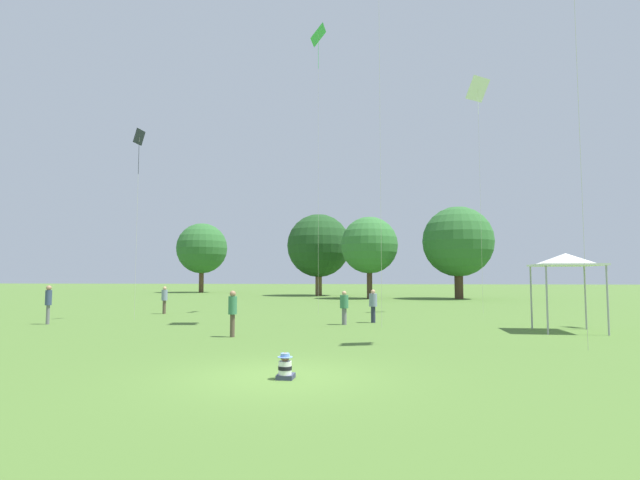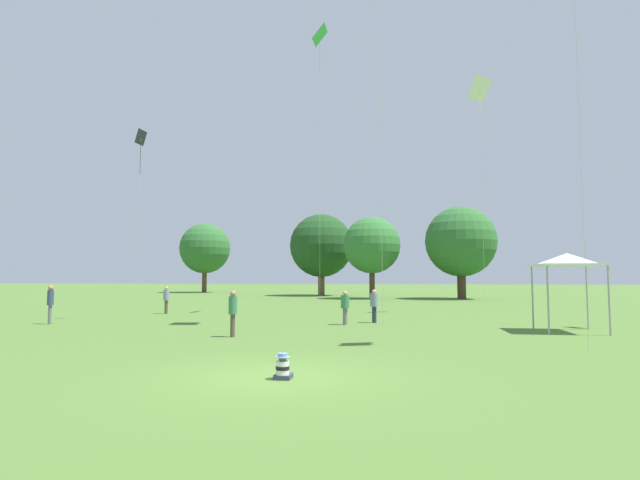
{
  "view_description": "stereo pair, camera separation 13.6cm",
  "coord_description": "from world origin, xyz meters",
  "px_view_note": "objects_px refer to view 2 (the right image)",
  "views": [
    {
      "loc": [
        2.37,
        -11.01,
        2.2
      ],
      "look_at": [
        0.06,
        6.74,
        3.54
      ],
      "focal_mm": 28.0,
      "sensor_mm": 36.0,
      "label": 1
    },
    {
      "loc": [
        2.51,
        -10.99,
        2.2
      ],
      "look_at": [
        0.06,
        6.74,
        3.54
      ],
      "focal_mm": 28.0,
      "sensor_mm": 36.0,
      "label": 2
    }
  ],
  "objects_px": {
    "person_standing_0": "(345,305)",
    "kite_2": "(320,44)",
    "canopy_tent": "(567,260)",
    "kite_5": "(141,146)",
    "person_standing_3": "(374,303)",
    "distant_tree_1": "(321,246)",
    "distant_tree_2": "(461,242)",
    "person_standing_2": "(233,309)",
    "distant_tree_0": "(372,245)",
    "distant_tree_3": "(205,248)",
    "seated_toddler": "(283,368)",
    "kite_1": "(480,93)",
    "person_standing_1": "(166,298)",
    "person_standing_4": "(50,300)"
  },
  "relations": [
    {
      "from": "person_standing_0",
      "to": "kite_2",
      "type": "distance_m",
      "value": 17.42
    },
    {
      "from": "canopy_tent",
      "to": "kite_5",
      "type": "xyz_separation_m",
      "value": [
        -20.18,
        3.06,
        6.29
      ]
    },
    {
      "from": "person_standing_3",
      "to": "distant_tree_1",
      "type": "bearing_deg",
      "value": -71.08
    },
    {
      "from": "person_standing_0",
      "to": "distant_tree_2",
      "type": "relative_size",
      "value": 0.17
    },
    {
      "from": "person_standing_2",
      "to": "distant_tree_2",
      "type": "distance_m",
      "value": 36.94
    },
    {
      "from": "person_standing_3",
      "to": "distant_tree_0",
      "type": "distance_m",
      "value": 27.64
    },
    {
      "from": "distant_tree_1",
      "to": "person_standing_2",
      "type": "bearing_deg",
      "value": -86.83
    },
    {
      "from": "distant_tree_1",
      "to": "distant_tree_3",
      "type": "distance_m",
      "value": 21.01
    },
    {
      "from": "person_standing_0",
      "to": "seated_toddler",
      "type": "bearing_deg",
      "value": -123.34
    },
    {
      "from": "person_standing_2",
      "to": "kite_1",
      "type": "xyz_separation_m",
      "value": [
        11.51,
        13.58,
        12.73
      ]
    },
    {
      "from": "person_standing_0",
      "to": "kite_5",
      "type": "bearing_deg",
      "value": 141.63
    },
    {
      "from": "kite_2",
      "to": "distant_tree_2",
      "type": "xyz_separation_m",
      "value": [
        11.46,
        22.19,
        -11.01
      ]
    },
    {
      "from": "kite_2",
      "to": "person_standing_1",
      "type": "bearing_deg",
      "value": -34.81
    },
    {
      "from": "person_standing_3",
      "to": "distant_tree_2",
      "type": "distance_m",
      "value": 29.28
    },
    {
      "from": "distant_tree_2",
      "to": "distant_tree_3",
      "type": "height_order",
      "value": "distant_tree_3"
    },
    {
      "from": "kite_2",
      "to": "person_standing_0",
      "type": "bearing_deg",
      "value": 64.85
    },
    {
      "from": "distant_tree_2",
      "to": "person_standing_2",
      "type": "bearing_deg",
      "value": -110.87
    },
    {
      "from": "person_standing_3",
      "to": "person_standing_4",
      "type": "xyz_separation_m",
      "value": [
        -15.12,
        -2.79,
        0.18
      ]
    },
    {
      "from": "person_standing_4",
      "to": "kite_2",
      "type": "xyz_separation_m",
      "value": [
        11.69,
        8.33,
        15.71
      ]
    },
    {
      "from": "seated_toddler",
      "to": "person_standing_0",
      "type": "bearing_deg",
      "value": 89.56
    },
    {
      "from": "distant_tree_3",
      "to": "canopy_tent",
      "type": "bearing_deg",
      "value": -54.96
    },
    {
      "from": "canopy_tent",
      "to": "distant_tree_1",
      "type": "height_order",
      "value": "distant_tree_1"
    },
    {
      "from": "person_standing_2",
      "to": "distant_tree_0",
      "type": "distance_m",
      "value": 34.27
    },
    {
      "from": "person_standing_4",
      "to": "distant_tree_1",
      "type": "bearing_deg",
      "value": 116.16
    },
    {
      "from": "person_standing_1",
      "to": "person_standing_4",
      "type": "relative_size",
      "value": 0.9
    },
    {
      "from": "person_standing_0",
      "to": "distant_tree_2",
      "type": "distance_m",
      "value": 30.8
    },
    {
      "from": "seated_toddler",
      "to": "person_standing_1",
      "type": "height_order",
      "value": "person_standing_1"
    },
    {
      "from": "canopy_tent",
      "to": "kite_1",
      "type": "height_order",
      "value": "kite_1"
    },
    {
      "from": "canopy_tent",
      "to": "distant_tree_2",
      "type": "bearing_deg",
      "value": 89.76
    },
    {
      "from": "kite_5",
      "to": "distant_tree_0",
      "type": "xyz_separation_m",
      "value": [
        11.28,
        27.25,
        -3.66
      ]
    },
    {
      "from": "canopy_tent",
      "to": "kite_1",
      "type": "relative_size",
      "value": 0.22
    },
    {
      "from": "person_standing_4",
      "to": "distant_tree_0",
      "type": "relative_size",
      "value": 0.21
    },
    {
      "from": "canopy_tent",
      "to": "distant_tree_0",
      "type": "xyz_separation_m",
      "value": [
        -8.9,
        30.31,
        2.62
      ]
    },
    {
      "from": "person_standing_0",
      "to": "distant_tree_2",
      "type": "height_order",
      "value": "distant_tree_2"
    },
    {
      "from": "distant_tree_1",
      "to": "person_standing_4",
      "type": "bearing_deg",
      "value": -101.67
    },
    {
      "from": "kite_5",
      "to": "distant_tree_1",
      "type": "xyz_separation_m",
      "value": [
        4.96,
        34.98,
        -3.18
      ]
    },
    {
      "from": "person_standing_3",
      "to": "canopy_tent",
      "type": "xyz_separation_m",
      "value": [
        7.9,
        -3.06,
        1.94
      ]
    },
    {
      "from": "kite_5",
      "to": "distant_tree_0",
      "type": "distance_m",
      "value": 29.72
    },
    {
      "from": "person_standing_3",
      "to": "person_standing_4",
      "type": "distance_m",
      "value": 15.37
    },
    {
      "from": "person_standing_3",
      "to": "kite_5",
      "type": "relative_size",
      "value": 0.16
    },
    {
      "from": "person_standing_2",
      "to": "kite_5",
      "type": "relative_size",
      "value": 0.17
    },
    {
      "from": "canopy_tent",
      "to": "distant_tree_0",
      "type": "height_order",
      "value": "distant_tree_0"
    },
    {
      "from": "person_standing_0",
      "to": "distant_tree_0",
      "type": "distance_m",
      "value": 28.82
    },
    {
      "from": "seated_toddler",
      "to": "kite_2",
      "type": "distance_m",
      "value": 25.49
    },
    {
      "from": "person_standing_3",
      "to": "distant_tree_2",
      "type": "xyz_separation_m",
      "value": [
        8.03,
        27.73,
        4.88
      ]
    },
    {
      "from": "person_standing_4",
      "to": "kite_2",
      "type": "height_order",
      "value": "kite_2"
    },
    {
      "from": "person_standing_4",
      "to": "distant_tree_1",
      "type": "xyz_separation_m",
      "value": [
        7.8,
        37.76,
        4.87
      ]
    },
    {
      "from": "seated_toddler",
      "to": "kite_5",
      "type": "height_order",
      "value": "kite_5"
    },
    {
      "from": "person_standing_3",
      "to": "distant_tree_1",
      "type": "distance_m",
      "value": 36.09
    },
    {
      "from": "person_standing_1",
      "to": "person_standing_3",
      "type": "relative_size",
      "value": 1.03
    }
  ]
}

